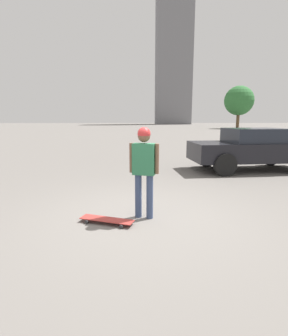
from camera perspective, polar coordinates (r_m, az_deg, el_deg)
ground_plane at (r=4.90m, az=0.00°, el=-10.70°), size 220.00×220.00×0.00m
person at (r=4.63m, az=0.00°, el=1.15°), size 0.31×0.52×1.65m
skateboard at (r=4.67m, az=-8.10°, el=-11.08°), size 0.55×0.97×0.08m
car_parked_near at (r=9.89m, az=22.38°, el=3.99°), size 2.15×4.26×1.46m
building_block_distant at (r=92.82m, az=6.41°, el=22.27°), size 9.31×11.23×41.12m
tree_distant at (r=52.35m, az=19.98°, el=13.60°), size 5.30×5.30×7.70m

